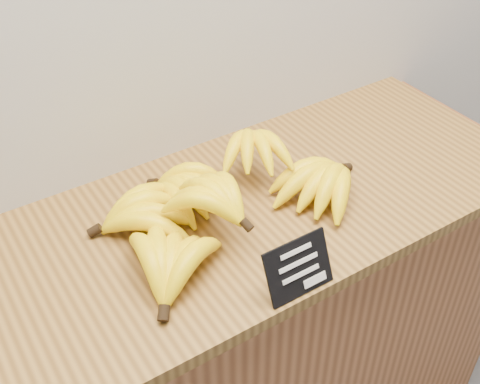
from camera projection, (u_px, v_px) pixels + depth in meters
name	position (u px, v px, depth m)	size (l,w,h in m)	color
counter	(229.00, 355.00, 1.53)	(1.51, 0.50, 0.90)	#9E5E33
counter_top	(227.00, 219.00, 1.24)	(1.40, 0.54, 0.03)	olive
chalkboard_sign	(299.00, 268.00, 1.05)	(0.13, 0.01, 0.10)	black
banana_pile	(217.00, 202.00, 1.19)	(0.62, 0.37, 0.12)	yellow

